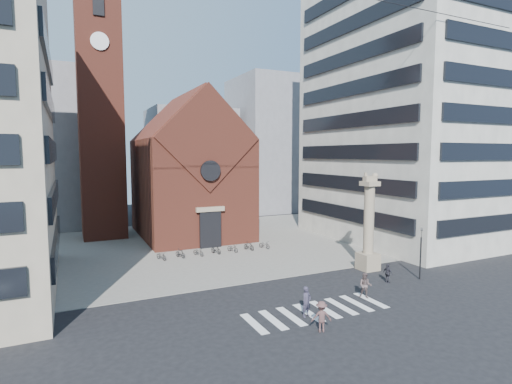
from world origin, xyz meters
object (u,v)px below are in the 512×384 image
Objects in this scene: lion_column at (369,231)px; traffic_light at (421,252)px; pedestrian_0 at (307,302)px; pedestrian_1 at (365,286)px; pedestrian_2 at (388,273)px; scooter_0 at (161,256)px.

lion_column is 2.02× the size of traffic_light.
lion_column is at bearing 15.46° from pedestrian_0.
traffic_light is at bearing -4.95° from pedestrian_0.
pedestrian_1 is (5.55, 0.97, -0.05)m from pedestrian_0.
pedestrian_2 is (3.97, 1.94, -0.15)m from pedestrian_1.
lion_column is 4.73× the size of pedestrian_1.
lion_column reaches higher than pedestrian_0.
pedestrian_1 is at bearing 110.32° from pedestrian_2.
traffic_light is 2.35× the size of pedestrian_1.
lion_column is 4.54m from pedestrian_2.
pedestrian_1 is 1.19× the size of pedestrian_2.
pedestrian_0 is 18.27m from scooter_0.
pedestrian_0 is at bearing -148.59° from lion_column.
scooter_0 is (-14.98, 14.52, -0.32)m from pedestrian_2.
pedestrian_0 is at bearing -94.88° from scooter_0.
scooter_0 is at bearing 145.49° from lion_column.
traffic_light is at bearing -62.09° from scooter_0.
traffic_light is at bearing -104.86° from pedestrian_2.
pedestrian_0 is 9.97m from pedestrian_2.
pedestrian_0 reaches higher than pedestrian_1.
pedestrian_0 is 5.64m from pedestrian_1.
lion_column is at bearing -56.77° from scooter_0.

